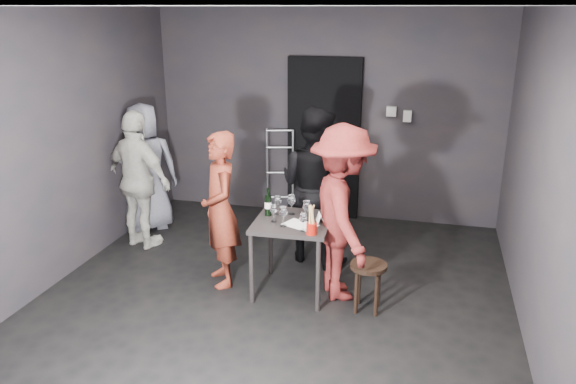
% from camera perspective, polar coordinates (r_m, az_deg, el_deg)
% --- Properties ---
extents(floor, '(4.50, 5.00, 0.02)m').
position_cam_1_polar(floor, '(5.51, -1.57, -10.96)').
color(floor, black).
rests_on(floor, ground).
extents(ceiling, '(4.50, 5.00, 0.02)m').
position_cam_1_polar(ceiling, '(4.81, -1.87, 18.38)').
color(ceiling, silver).
rests_on(ceiling, ground).
extents(wall_back, '(4.50, 0.04, 2.70)m').
position_cam_1_polar(wall_back, '(7.36, 3.79, 7.77)').
color(wall_back, black).
rests_on(wall_back, ground).
extents(wall_front, '(4.50, 0.04, 2.70)m').
position_cam_1_polar(wall_front, '(2.85, -16.17, -10.69)').
color(wall_front, black).
rests_on(wall_front, ground).
extents(wall_left, '(0.04, 5.00, 2.70)m').
position_cam_1_polar(wall_left, '(6.01, -22.84, 3.93)').
color(wall_left, black).
rests_on(wall_left, ground).
extents(wall_right, '(0.04, 5.00, 2.70)m').
position_cam_1_polar(wall_right, '(4.89, 24.54, 0.64)').
color(wall_right, black).
rests_on(wall_right, ground).
extents(doorway, '(0.95, 0.10, 2.10)m').
position_cam_1_polar(doorway, '(7.37, 3.65, 5.39)').
color(doorway, black).
rests_on(doorway, ground).
extents(wallbox_upper, '(0.12, 0.06, 0.12)m').
position_cam_1_polar(wallbox_upper, '(7.19, 10.46, 8.06)').
color(wallbox_upper, '#B7B7B2').
rests_on(wallbox_upper, wall_back).
extents(wallbox_lower, '(0.10, 0.06, 0.14)m').
position_cam_1_polar(wallbox_lower, '(7.18, 12.04, 7.55)').
color(wallbox_lower, '#B7B7B2').
rests_on(wallbox_lower, wall_back).
extents(hand_truck, '(0.39, 0.34, 1.18)m').
position_cam_1_polar(hand_truck, '(7.56, -0.88, -0.81)').
color(hand_truck, '#B2B2B7').
rests_on(hand_truck, floor).
extents(tasting_table, '(0.72, 0.72, 0.75)m').
position_cam_1_polar(tasting_table, '(5.41, 0.49, -3.88)').
color(tasting_table, black).
rests_on(tasting_table, floor).
extents(stool, '(0.34, 0.34, 0.47)m').
position_cam_1_polar(stool, '(5.24, 8.16, -8.20)').
color(stool, black).
rests_on(stool, floor).
extents(server_red, '(0.66, 0.72, 1.64)m').
position_cam_1_polar(server_red, '(5.57, -6.91, -1.47)').
color(server_red, maroon).
rests_on(server_red, floor).
extents(woman_black, '(1.07, 0.83, 1.95)m').
position_cam_1_polar(woman_black, '(6.03, 2.69, 1.71)').
color(woman_black, black).
rests_on(woman_black, floor).
extents(man_maroon, '(1.03, 1.36, 1.91)m').
position_cam_1_polar(man_maroon, '(5.26, 5.59, -1.05)').
color(man_maroon, maroon).
rests_on(man_maroon, floor).
extents(bystander_cream, '(1.11, 0.78, 1.72)m').
position_cam_1_polar(bystander_cream, '(6.62, -14.98, 1.62)').
color(bystander_cream, beige).
rests_on(bystander_cream, floor).
extents(bystander_grey, '(0.95, 0.85, 1.71)m').
position_cam_1_polar(bystander_grey, '(7.14, -14.31, 2.81)').
color(bystander_grey, slate).
rests_on(bystander_grey, floor).
extents(tasting_mat, '(0.36, 0.31, 0.00)m').
position_cam_1_polar(tasting_mat, '(5.26, 1.25, -3.35)').
color(tasting_mat, white).
rests_on(tasting_mat, tasting_table).
extents(wine_glass_a, '(0.08, 0.08, 0.19)m').
position_cam_1_polar(wine_glass_a, '(5.31, -1.47, -2.08)').
color(wine_glass_a, white).
rests_on(wine_glass_a, tasting_table).
extents(wine_glass_b, '(0.10, 0.10, 0.21)m').
position_cam_1_polar(wine_glass_b, '(5.50, -1.07, -1.25)').
color(wine_glass_b, white).
rests_on(wine_glass_b, tasting_table).
extents(wine_glass_c, '(0.11, 0.11, 0.22)m').
position_cam_1_polar(wine_glass_c, '(5.49, 0.34, -1.19)').
color(wine_glass_c, white).
rests_on(wine_glass_c, tasting_table).
extents(wine_glass_d, '(0.10, 0.10, 0.21)m').
position_cam_1_polar(wine_glass_d, '(5.20, -0.47, -2.38)').
color(wine_glass_d, white).
rests_on(wine_glass_d, tasting_table).
extents(wine_glass_e, '(0.09, 0.09, 0.19)m').
position_cam_1_polar(wine_glass_e, '(5.09, 1.55, -2.98)').
color(wine_glass_e, white).
rests_on(wine_glass_e, tasting_table).
extents(wine_glass_f, '(0.10, 0.10, 0.22)m').
position_cam_1_polar(wine_glass_f, '(5.33, 1.91, -1.82)').
color(wine_glass_f, white).
rests_on(wine_glass_f, tasting_table).
extents(wine_bottle, '(0.07, 0.07, 0.28)m').
position_cam_1_polar(wine_bottle, '(5.47, -2.04, -1.33)').
color(wine_bottle, black).
rests_on(wine_bottle, tasting_table).
extents(breadstick_cup, '(0.09, 0.09, 0.29)m').
position_cam_1_polar(breadstick_cup, '(5.01, 2.42, -2.90)').
color(breadstick_cup, '#9B1108').
rests_on(breadstick_cup, tasting_table).
extents(reserved_card, '(0.11, 0.14, 0.09)m').
position_cam_1_polar(reserved_card, '(5.32, 3.13, -2.62)').
color(reserved_card, white).
rests_on(reserved_card, tasting_table).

